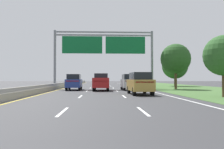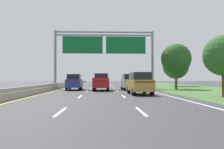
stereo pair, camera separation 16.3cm
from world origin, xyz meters
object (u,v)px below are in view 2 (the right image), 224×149
Objects in this scene: roadside_tree_near at (224,56)px; roadside_tree_far at (176,66)px; pickup_truck_red at (101,82)px; car_blue_left_lane_suv at (74,82)px; overhead_sign_gantry at (104,47)px; roadside_tree_mid at (176,59)px; car_gold_right_lane_suv at (140,83)px; car_silver_right_lane_suv at (129,82)px.

roadside_tree_near is 0.76× the size of roadside_tree_far.
car_blue_left_lane_suv is (-3.61, 1.47, 0.02)m from pickup_truck_red.
overhead_sign_gantry reaches higher than roadside_tree_near.
car_blue_left_lane_suv is at bearing -137.95° from overhead_sign_gantry.
roadside_tree_mid is (0.78, 14.73, 1.01)m from roadside_tree_near.
pickup_truck_red is (-0.43, -5.11, -5.18)m from overhead_sign_gantry.
car_gold_right_lane_suv is at bearing 149.84° from roadside_tree_near.
car_gold_right_lane_suv is at bearing -122.67° from roadside_tree_mid.
car_silver_right_lane_suv is at bearing -126.10° from roadside_tree_far.
car_silver_right_lane_suv is at bearing -1.60° from car_gold_right_lane_suv.
car_gold_right_lane_suv is 7.65m from roadside_tree_near.
car_blue_left_lane_suv is 23.82m from roadside_tree_far.
roadside_tree_near is at bearing -93.04° from roadside_tree_mid.
pickup_truck_red is 1.07× the size of roadside_tree_near.
pickup_truck_red is 3.85m from car_silver_right_lane_suv.
roadside_tree_mid reaches higher than car_blue_left_lane_suv.
pickup_truck_red is 15.39m from roadside_tree_near.
car_silver_right_lane_suv is 0.72× the size of roadside_tree_mid.
car_blue_left_lane_suv is 14.91m from roadside_tree_mid.
pickup_truck_red is at bearing -113.40° from car_blue_left_lane_suv.
car_silver_right_lane_suv is at bearing -51.67° from overhead_sign_gantry.
car_silver_right_lane_suv is at bearing -95.38° from car_blue_left_lane_suv.
overhead_sign_gantry reaches higher than roadside_tree_mid.
overhead_sign_gantry is 3.18× the size of car_blue_left_lane_suv.
pickup_truck_red reaches higher than car_gold_right_lane_suv.
overhead_sign_gantry is 2.25× the size of roadside_tree_far.
car_silver_right_lane_suv is (3.73, 0.93, 0.02)m from pickup_truck_red.
car_blue_left_lane_suv is 1.00× the size of car_gold_right_lane_suv.
overhead_sign_gantry is at bearing -4.02° from pickup_truck_red.
overhead_sign_gantry is at bearing 12.80° from car_gold_right_lane_suv.
roadside_tree_near is at bearing -121.71° from car_gold_right_lane_suv.
car_gold_right_lane_suv is (3.73, -7.77, 0.02)m from pickup_truck_red.
roadside_tree_near reaches higher than car_silver_right_lane_suv.
pickup_truck_red is 0.82× the size of roadside_tree_mid.
overhead_sign_gantry is 7.29m from pickup_truck_red.
car_blue_left_lane_suv is 11.80m from car_gold_right_lane_suv.
roadside_tree_far is at bearing 80.08° from roadside_tree_near.
car_silver_right_lane_suv is 14.07m from roadside_tree_near.
roadside_tree_near is at bearing -134.58° from car_blue_left_lane_suv.
car_gold_right_lane_suv is (7.33, -9.25, 0.00)m from car_blue_left_lane_suv.
roadside_tree_mid reaches higher than roadside_tree_near.
pickup_truck_red is 1.15× the size of car_blue_left_lane_suv.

